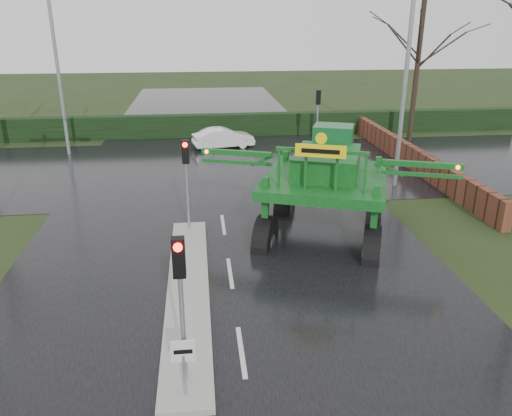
{
  "coord_description": "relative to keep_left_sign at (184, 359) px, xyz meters",
  "views": [
    {
      "loc": [
        -0.81,
        -9.97,
        7.49
      ],
      "look_at": [
        0.88,
        4.46,
        2.0
      ],
      "focal_mm": 35.0,
      "sensor_mm": 36.0,
      "label": 1
    }
  ],
  "objects": [
    {
      "name": "ground",
      "position": [
        1.3,
        1.5,
        -1.06
      ],
      "size": [
        140.0,
        140.0,
        0.0
      ],
      "primitive_type": "plane",
      "color": "black",
      "rests_on": "ground"
    },
    {
      "name": "white_sedan",
      "position": [
        2.01,
        22.01,
        -1.06
      ],
      "size": [
        3.96,
        2.07,
        1.24
      ],
      "primitive_type": "imported",
      "rotation": [
        0.0,
        0.0,
        1.78
      ],
      "color": "white",
      "rests_on": "ground"
    },
    {
      "name": "road_main",
      "position": [
        1.3,
        11.5,
        -1.05
      ],
      "size": [
        14.0,
        80.0,
        0.02
      ],
      "primitive_type": "cube",
      "color": "black",
      "rests_on": "ground"
    },
    {
      "name": "hedge_row",
      "position": [
        1.3,
        25.5,
        -0.31
      ],
      "size": [
        44.0,
        0.9,
        1.5
      ],
      "primitive_type": "cube",
      "color": "black",
      "rests_on": "ground"
    },
    {
      "name": "traffic_signal_mid",
      "position": [
        0.0,
        8.99,
        1.53
      ],
      "size": [
        0.26,
        0.33,
        3.52
      ],
      "color": "gray",
      "rests_on": "ground"
    },
    {
      "name": "traffic_signal_near",
      "position": [
        0.0,
        0.49,
        1.53
      ],
      "size": [
        0.26,
        0.33,
        3.52
      ],
      "color": "gray",
      "rests_on": "ground"
    },
    {
      "name": "brick_wall",
      "position": [
        11.8,
        17.5,
        -0.46
      ],
      "size": [
        0.4,
        20.0,
        1.2
      ],
      "primitive_type": "cube",
      "color": "#592D1E",
      "rests_on": "ground"
    },
    {
      "name": "tree_right_far",
      "position": [
        14.3,
        22.5,
        5.44
      ],
      "size": [
        7.0,
        7.0,
        12.05
      ],
      "color": "black",
      "rests_on": "ground"
    },
    {
      "name": "crop_sprayer",
      "position": [
        2.78,
        7.85,
        1.39
      ],
      "size": [
        8.74,
        6.9,
        5.18
      ],
      "rotation": [
        0.0,
        0.0,
        -0.36
      ],
      "color": "black",
      "rests_on": "ground"
    },
    {
      "name": "street_light_right",
      "position": [
        9.49,
        13.5,
        4.93
      ],
      "size": [
        3.85,
        0.3,
        10.0
      ],
      "color": "gray",
      "rests_on": "ground"
    },
    {
      "name": "median_island",
      "position": [
        0.0,
        4.5,
        -0.97
      ],
      "size": [
        1.2,
        10.0,
        0.16
      ],
      "primitive_type": "cube",
      "color": "gray",
      "rests_on": "ground"
    },
    {
      "name": "street_light_left_far",
      "position": [
        -6.89,
        21.5,
        4.93
      ],
      "size": [
        3.85,
        0.3,
        10.0
      ],
      "color": "gray",
      "rests_on": "ground"
    },
    {
      "name": "traffic_signal_far",
      "position": [
        7.8,
        21.51,
        1.53
      ],
      "size": [
        0.26,
        0.33,
        3.52
      ],
      "rotation": [
        0.0,
        0.0,
        3.14
      ],
      "color": "gray",
      "rests_on": "ground"
    },
    {
      "name": "road_cross",
      "position": [
        1.3,
        17.5,
        -1.05
      ],
      "size": [
        80.0,
        12.0,
        0.02
      ],
      "primitive_type": "cube",
      "color": "black",
      "rests_on": "ground"
    },
    {
      "name": "keep_left_sign",
      "position": [
        0.0,
        0.0,
        0.0
      ],
      "size": [
        0.5,
        0.07,
        1.35
      ],
      "color": "gray",
      "rests_on": "ground"
    }
  ]
}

